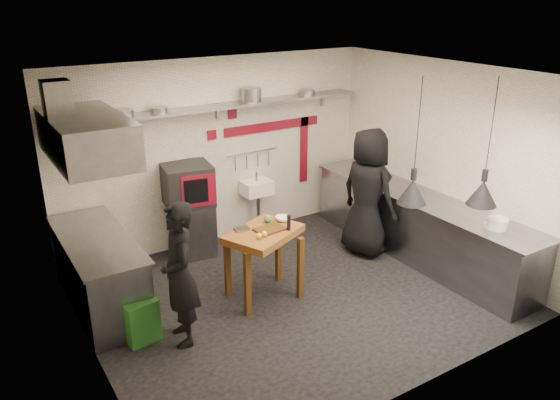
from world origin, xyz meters
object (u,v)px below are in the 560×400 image
combi_oven (187,185)px  chef_left (180,275)px  green_bin (139,319)px  chef_right (368,193)px  prep_table (264,264)px  oven_stand (192,229)px

combi_oven → chef_left: chef_left is taller
green_bin → chef_left: bearing=-35.1°
chef_left → chef_right: bearing=110.1°
combi_oven → chef_left: bearing=-106.9°
prep_table → chef_right: chef_right is taller
combi_oven → chef_right: size_ratio=0.35×
green_bin → prep_table: prep_table is taller
combi_oven → green_bin: bearing=-120.3°
oven_stand → green_bin: 2.14m
combi_oven → prep_table: combi_oven is taller
oven_stand → chef_left: bearing=-107.6°
combi_oven → chef_left: 2.17m
prep_table → green_bin: bearing=157.0°
prep_table → chef_right: (1.92, 0.30, 0.48)m
combi_oven → chef_right: bearing=-21.9°
oven_stand → green_bin: oven_stand is taller
combi_oven → oven_stand: bearing=-20.2°
combi_oven → chef_right: 2.59m
combi_oven → green_bin: 2.29m
oven_stand → green_bin: size_ratio=1.60×
prep_table → combi_oven: bearing=76.5°
combi_oven → green_bin: size_ratio=1.33×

